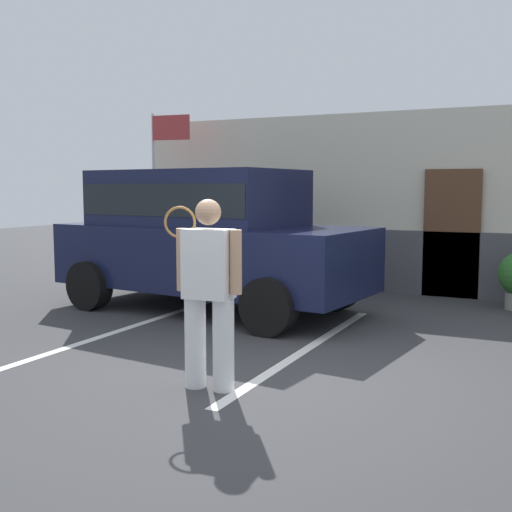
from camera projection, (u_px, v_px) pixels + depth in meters
name	position (u px, v px, depth m)	size (l,w,h in m)	color
ground_plane	(256.00, 387.00, 5.68)	(40.00, 40.00, 0.00)	#38383A
parking_stripe_0	(130.00, 327.00, 8.11)	(0.12, 4.40, 0.01)	silver
parking_stripe_1	(308.00, 348.00, 7.06)	(0.12, 4.40, 0.01)	silver
house_frontage	(404.00, 208.00, 10.77)	(10.13, 0.40, 3.09)	beige
parked_suv	(206.00, 232.00, 9.23)	(4.79, 2.60, 2.05)	#141938
tennis_player_man	(208.00, 291.00, 5.55)	(0.77, 0.29, 1.70)	white
flag_pole	(162.00, 167.00, 11.72)	(0.80, 0.11, 3.17)	silver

